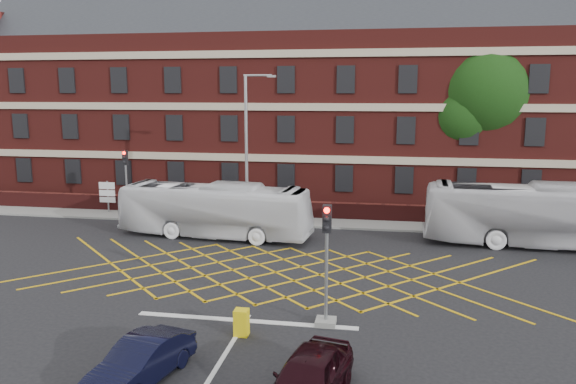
% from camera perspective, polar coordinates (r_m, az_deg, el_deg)
% --- Properties ---
extents(ground, '(120.00, 120.00, 0.00)m').
position_cam_1_polar(ground, '(23.68, -2.22, -9.66)').
color(ground, black).
rests_on(ground, ground).
extents(victorian_building, '(51.00, 12.17, 20.40)m').
position_cam_1_polar(victorian_building, '(43.99, 4.13, 9.92)').
color(victorian_building, '#5A1A17').
rests_on(victorian_building, ground).
extents(boundary_wall, '(56.00, 0.50, 1.10)m').
position_cam_1_polar(boundary_wall, '(35.88, 2.13, -1.85)').
color(boundary_wall, '#461312').
rests_on(boundary_wall, ground).
extents(far_pavement, '(60.00, 3.00, 0.12)m').
position_cam_1_polar(far_pavement, '(35.02, 1.90, -2.97)').
color(far_pavement, slate).
rests_on(far_pavement, ground).
extents(box_junction_hatching, '(8.22, 8.22, 0.02)m').
position_cam_1_polar(box_junction_hatching, '(25.53, -1.27, -8.15)').
color(box_junction_hatching, '#CC990C').
rests_on(box_junction_hatching, ground).
extents(stop_line, '(8.00, 0.30, 0.02)m').
position_cam_1_polar(stop_line, '(20.51, -4.32, -12.90)').
color(stop_line, silver).
rests_on(stop_line, ground).
extents(bus_left, '(11.03, 3.60, 3.02)m').
position_cam_1_polar(bus_left, '(31.54, -7.46, -1.84)').
color(bus_left, white).
rests_on(bus_left, ground).
extents(bus_right, '(12.04, 3.38, 3.32)m').
position_cam_1_polar(bus_right, '(32.15, 24.30, -2.16)').
color(bus_right, silver).
rests_on(bus_right, ground).
extents(car_navy, '(2.12, 3.94, 1.23)m').
position_cam_1_polar(car_navy, '(16.87, -14.70, -16.30)').
color(car_navy, black).
rests_on(car_navy, ground).
extents(car_maroon, '(2.41, 4.24, 1.36)m').
position_cam_1_polar(car_maroon, '(15.42, 2.10, -18.35)').
color(car_maroon, black).
rests_on(car_maroon, ground).
extents(deciduous_tree, '(7.40, 7.04, 11.56)m').
position_cam_1_polar(deciduous_tree, '(40.70, 19.03, 8.94)').
color(deciduous_tree, black).
rests_on(deciduous_tree, ground).
extents(traffic_light_near, '(0.70, 0.70, 4.27)m').
position_cam_1_polar(traffic_light_near, '(19.57, 3.91, -8.55)').
color(traffic_light_near, slate).
rests_on(traffic_light_near, ground).
extents(traffic_light_far, '(0.70, 0.70, 4.27)m').
position_cam_1_polar(traffic_light_far, '(38.12, -16.06, 0.33)').
color(traffic_light_far, slate).
rests_on(traffic_light_far, ground).
extents(street_lamp, '(2.25, 1.00, 8.97)m').
position_cam_1_polar(street_lamp, '(32.56, -4.10, 1.43)').
color(street_lamp, slate).
rests_on(street_lamp, ground).
extents(direction_signs, '(1.10, 0.16, 2.20)m').
position_cam_1_polar(direction_signs, '(38.99, -17.88, -0.13)').
color(direction_signs, gray).
rests_on(direction_signs, ground).
extents(utility_cabinet, '(0.46, 0.43, 0.90)m').
position_cam_1_polar(utility_cabinet, '(19.25, -4.75, -13.07)').
color(utility_cabinet, yellow).
rests_on(utility_cabinet, ground).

